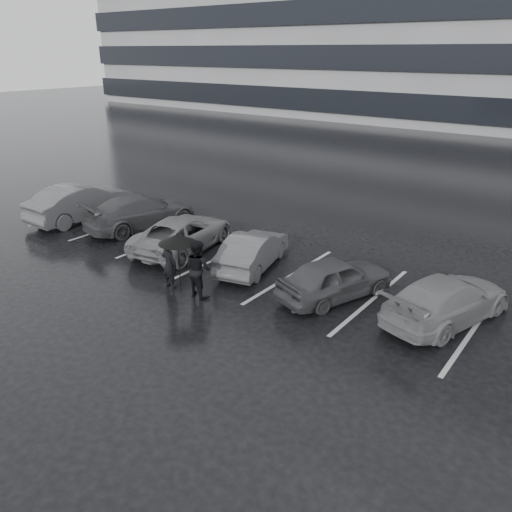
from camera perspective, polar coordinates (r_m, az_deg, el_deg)
The scene contains 11 objects.
ground at distance 14.51m, azimuth -3.48°, elevation -4.91°, with size 160.00×160.00×0.00m, color black.
car_main at distance 14.50m, azimuth 9.02°, elevation -2.50°, with size 1.44×3.57×1.22m, color black.
car_west_a at distance 16.32m, azimuth -0.35°, elevation 0.66°, with size 1.26×3.62×1.19m, color #323234.
car_west_b at distance 18.01m, azimuth -8.35°, elevation 2.61°, with size 2.03×4.40×1.22m, color #505053.
car_west_c at distance 20.58m, azimuth -13.01°, elevation 4.95°, with size 1.86×4.58×1.33m, color black.
car_west_d at distance 22.33m, azimuth -19.39°, elevation 5.85°, with size 1.59×4.56×1.50m, color #323234.
car_east at distance 14.09m, azimuth 21.00°, elevation -4.63°, with size 1.69×4.15×1.21m, color #505053.
pedestrian_left at distance 15.10m, azimuth -9.89°, elevation -0.96°, with size 0.54×0.36×1.49m, color black.
pedestrian_right at distance 14.43m, azimuth -6.64°, elevation -1.43°, with size 0.83×0.65×1.71m, color black.
umbrella at distance 14.33m, azimuth -8.97°, elevation 1.96°, with size 1.11×1.11×1.88m.
stall_stripes at distance 16.72m, azimuth 0.00°, elevation -1.00°, with size 19.72×5.00×0.00m.
Camera 1 is at (8.49, -9.69, 6.68)m, focal length 35.00 mm.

